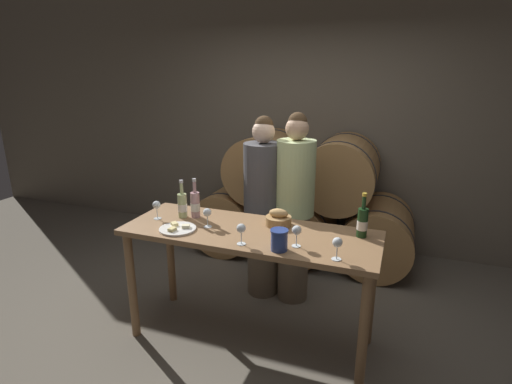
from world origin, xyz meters
TOP-DOWN VIEW (x-y plane):
  - ground_plane at (0.00, 0.00)m, footprint 10.00×10.00m
  - stone_wall_back at (0.00, 2.09)m, footprint 10.00×0.12m
  - barrel_stack at (0.00, 1.55)m, footprint 2.35×0.83m
  - tasting_table at (0.00, 0.00)m, footprint 1.83×0.66m
  - person_left at (-0.14, 0.69)m, footprint 0.34×0.34m
  - person_right at (0.15, 0.69)m, footprint 0.33×0.33m
  - wine_bottle_red at (0.76, 0.17)m, footprint 0.07×0.07m
  - wine_bottle_white at (-0.59, 0.08)m, footprint 0.07×0.07m
  - wine_bottle_rose at (-0.49, 0.11)m, footprint 0.07×0.07m
  - blue_crock at (0.29, -0.24)m, footprint 0.12×0.12m
  - bread_basket at (0.16, 0.17)m, footprint 0.19×0.19m
  - cheese_plate at (-0.49, -0.17)m, footprint 0.26×0.26m
  - wine_glass_far_left at (-0.75, -0.03)m, footprint 0.06×0.06m
  - wine_glass_left at (-0.31, -0.04)m, footprint 0.06×0.06m
  - wine_glass_center at (0.03, -0.24)m, footprint 0.06×0.06m
  - wine_glass_right at (0.38, -0.14)m, footprint 0.06×0.06m
  - wine_glass_far_right at (0.66, -0.24)m, footprint 0.06×0.06m

SIDE VIEW (x-z plane):
  - ground_plane at x=0.00m, z-range 0.00..0.00m
  - barrel_stack at x=0.00m, z-range -0.07..1.30m
  - tasting_table at x=0.00m, z-range 0.33..1.23m
  - person_left at x=-0.14m, z-range 0.01..1.65m
  - person_right at x=0.15m, z-range 0.02..1.69m
  - cheese_plate at x=-0.49m, z-range 0.89..0.93m
  - bread_basket at x=0.16m, z-range 0.89..1.01m
  - blue_crock at x=0.29m, z-range 0.91..1.04m
  - wine_bottle_white at x=-0.59m, z-range 0.85..1.15m
  - wine_bottle_rose at x=-0.49m, z-range 0.85..1.16m
  - wine_glass_far_left at x=-0.75m, z-range 0.93..1.08m
  - wine_glass_left at x=-0.31m, z-range 0.93..1.08m
  - wine_glass_center at x=0.03m, z-range 0.93..1.08m
  - wine_glass_right at x=0.38m, z-range 0.93..1.08m
  - wine_glass_far_right at x=0.66m, z-range 0.93..1.08m
  - wine_bottle_red at x=0.76m, z-range 0.85..1.16m
  - stone_wall_back at x=0.00m, z-range 0.00..3.20m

